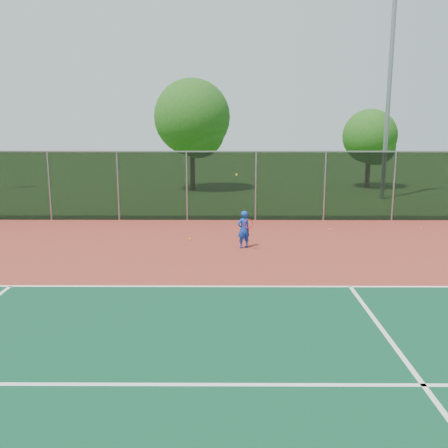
{
  "coord_description": "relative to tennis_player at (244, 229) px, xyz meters",
  "views": [
    {
      "loc": [
        -1.28,
        -9.56,
        4.34
      ],
      "look_at": [
        -1.35,
        5.0,
        1.3
      ],
      "focal_mm": 40.0,
      "sensor_mm": 36.0,
      "label": 1
    }
  ],
  "objects": [
    {
      "name": "court_apron",
      "position": [
        0.68,
        -5.13,
        -0.66
      ],
      "size": [
        30.0,
        20.0,
        0.02
      ],
      "primitive_type": "cube",
      "color": "maroon",
      "rests_on": "ground"
    },
    {
      "name": "tree_back_mid",
      "position": [
        8.68,
        15.65,
        2.49
      ],
      "size": [
        3.44,
        3.44,
        5.05
      ],
      "color": "#392715",
      "rests_on": "ground"
    },
    {
      "name": "practice_ball_5",
      "position": [
        -1.92,
        1.09,
        -0.62
      ],
      "size": [
        0.07,
        0.07,
        0.07
      ],
      "primitive_type": "sphere",
      "color": "#C0C717",
      "rests_on": "court_apron"
    },
    {
      "name": "tennis_player",
      "position": [
        0.0,
        0.0,
        0.0
      ],
      "size": [
        0.59,
        0.66,
        2.55
      ],
      "color": "#133AB9",
      "rests_on": "court_apron"
    },
    {
      "name": "floodlight_n",
      "position": [
        8.12,
        10.94,
        6.27
      ],
      "size": [
        0.9,
        0.4,
        12.33
      ],
      "color": "gray",
      "rests_on": "ground"
    },
    {
      "name": "ground",
      "position": [
        0.68,
        -7.13,
        -0.67
      ],
      "size": [
        120.0,
        120.0,
        0.0
      ],
      "primitive_type": "plane",
      "color": "#245117",
      "rests_on": "ground"
    },
    {
      "name": "court_lines",
      "position": [
        2.68,
        -9.01,
        -0.64
      ],
      "size": [
        22.1,
        13.05,
        0.0
      ],
      "color": "white",
      "rests_on": "court_apron"
    },
    {
      "name": "fence_back",
      "position": [
        0.68,
        4.87,
        0.89
      ],
      "size": [
        30.0,
        0.06,
        3.03
      ],
      "color": "black",
      "rests_on": "court_apron"
    },
    {
      "name": "practice_ball_4",
      "position": [
        7.31,
        3.08,
        -0.62
      ],
      "size": [
        0.07,
        0.07,
        0.07
      ],
      "primitive_type": "sphere",
      "color": "#C0C717",
      "rests_on": "court_apron"
    },
    {
      "name": "tree_back_left",
      "position": [
        -2.61,
        14.43,
        3.63
      ],
      "size": [
        4.67,
        4.67,
        6.86
      ],
      "color": "#392715",
      "rests_on": "ground"
    },
    {
      "name": "practice_ball_1",
      "position": [
        3.57,
        2.85,
        -0.62
      ],
      "size": [
        0.07,
        0.07,
        0.07
      ],
      "primitive_type": "sphere",
      "color": "#C0C717",
      "rests_on": "court_apron"
    }
  ]
}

